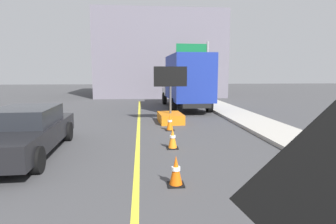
{
  "coord_description": "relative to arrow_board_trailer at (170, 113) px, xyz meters",
  "views": [
    {
      "loc": [
        0.13,
        0.23,
        2.41
      ],
      "look_at": [
        0.63,
        5.37,
        1.68
      ],
      "focal_mm": 30.03,
      "sensor_mm": 36.0,
      "label": 1
    }
  ],
  "objects": [
    {
      "name": "box_truck",
      "position": [
        1.56,
        5.21,
        1.4
      ],
      "size": [
        2.65,
        7.6,
        3.51
      ],
      "color": "black",
      "rests_on": "ground"
    },
    {
      "name": "pickup_car",
      "position": [
        -4.83,
        -4.93,
        0.22
      ],
      "size": [
        2.08,
        5.12,
        1.38
      ],
      "color": "black",
      "rests_on": "ground"
    },
    {
      "name": "far_building_block",
      "position": [
        0.52,
        17.34,
        3.65
      ],
      "size": [
        12.58,
        9.69,
        8.26
      ],
      "primitive_type": "cube",
      "color": "slate",
      "rests_on": "ground"
    },
    {
      "name": "traffic_cone_far_lane",
      "position": [
        -0.42,
        -4.72,
        -0.14
      ],
      "size": [
        0.36,
        0.36,
        0.69
      ],
      "color": "black",
      "rests_on": "ground"
    },
    {
      "name": "arrow_board_trailer",
      "position": [
        0.0,
        0.0,
        0.0
      ],
      "size": [
        1.6,
        1.86,
        2.7
      ],
      "color": "orange",
      "rests_on": "ground"
    },
    {
      "name": "traffic_cone_mid_lane",
      "position": [
        -0.68,
        -7.68,
        -0.16
      ],
      "size": [
        0.36,
        0.36,
        0.66
      ],
      "color": "black",
      "rests_on": "ground"
    },
    {
      "name": "highway_guide_sign",
      "position": [
        3.45,
        10.27,
        2.94
      ],
      "size": [
        2.79,
        0.29,
        5.0
      ],
      "color": "gray",
      "rests_on": "ground"
    },
    {
      "name": "traffic_cone_curbside",
      "position": [
        -0.22,
        -1.89,
        -0.13
      ],
      "size": [
        0.36,
        0.36,
        0.71
      ],
      "color": "black",
      "rests_on": "ground"
    },
    {
      "name": "lane_center_stripe",
      "position": [
        -1.54,
        -7.65,
        -0.48
      ],
      "size": [
        0.14,
        36.0,
        0.01
      ],
      "primitive_type": "cube",
      "color": "yellow",
      "rests_on": "ground"
    }
  ]
}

